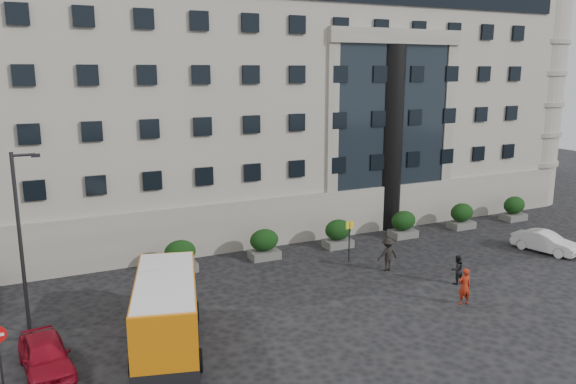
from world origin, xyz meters
name	(u,v)px	position (x,y,z in m)	size (l,w,h in m)	color
ground	(306,310)	(0.00, 0.00, 0.00)	(120.00, 120.00, 0.00)	black
civic_building	(249,98)	(6.00, 22.00, 9.00)	(44.00, 24.00, 18.00)	#9C9589
entrance_column	(390,139)	(12.00, 10.30, 6.50)	(1.80, 1.80, 13.00)	black
hedge_a	(180,256)	(-4.00, 7.80, 0.93)	(1.80, 1.26, 1.84)	#5D5D5A
hedge_b	(264,244)	(1.20, 7.80, 0.93)	(1.80, 1.26, 1.84)	#5D5D5A
hedge_c	(338,233)	(6.40, 7.80, 0.93)	(1.80, 1.26, 1.84)	#5D5D5A
hedge_d	(403,224)	(11.60, 7.80, 0.93)	(1.80, 1.26, 1.84)	#5D5D5A
hedge_e	(462,216)	(16.80, 7.80, 0.93)	(1.80, 1.26, 1.84)	#5D5D5A
hedge_f	(514,208)	(22.00, 7.80, 0.93)	(1.80, 1.26, 1.84)	#5D5D5A
street_lamp	(22,238)	(-11.94, 3.00, 4.37)	(1.16, 0.18, 8.00)	#262628
bus_stop_sign	(349,234)	(5.50, 5.00, 1.73)	(0.50, 0.08, 2.52)	#262628
minibus	(166,310)	(-6.84, -0.70, 1.63)	(4.21, 7.48, 2.96)	#CF6C09
red_truck	(18,217)	(-12.18, 18.44, 1.62)	(2.99, 5.98, 3.16)	maroon
parked_car_a	(46,355)	(-11.50, -0.76, 0.70)	(1.65, 4.11, 1.40)	maroon
white_taxi	(545,242)	(17.69, 1.28, 0.66)	(1.39, 3.98, 1.31)	silver
pedestrian_a	(464,286)	(7.29, -2.75, 0.93)	(0.68, 0.44, 1.85)	#9D230F
pedestrian_b	(457,269)	(8.88, -0.49, 0.80)	(0.78, 0.61, 1.60)	black
pedestrian_c	(388,254)	(6.73, 2.83, 0.96)	(1.24, 0.72, 1.93)	black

